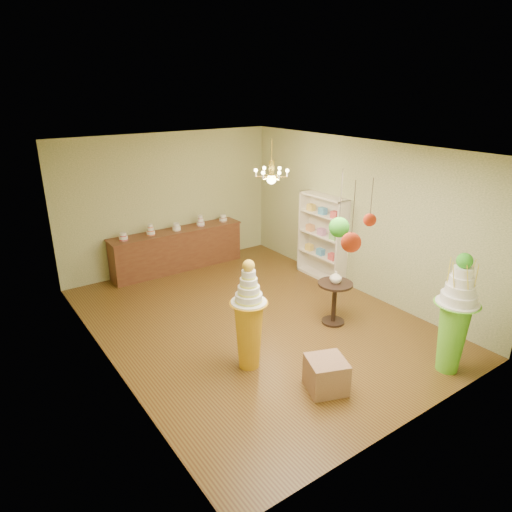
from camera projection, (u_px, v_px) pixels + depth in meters
floor at (253, 320)px, 8.10m from camera, size 6.50×6.50×0.00m
ceiling at (253, 149)px, 7.04m from camera, size 6.50×6.50×0.00m
wall_back at (169, 202)px, 10.06m from camera, size 5.00×0.04×3.00m
wall_front at (419, 317)px, 5.08m from camera, size 5.00×0.04×3.00m
wall_left at (103, 274)px, 6.23m from camera, size 0.04×6.50×3.00m
wall_right at (358, 217)px, 8.91m from camera, size 0.04×6.50×3.00m
pedestal_green at (454, 322)px, 6.44m from camera, size 0.77×0.77×1.82m
pedestal_orange at (249, 325)px, 6.57m from camera, size 0.58×0.58×1.69m
burlap_riser at (326, 375)px, 6.20m from camera, size 0.65×0.65×0.46m
sideboard at (178, 249)px, 10.21m from camera, size 3.04×0.54×1.16m
shelving_unit at (322, 237)px, 9.65m from camera, size 0.33×1.20×1.80m
round_table at (334, 297)px, 7.86m from camera, size 0.74×0.74×0.76m
vase at (336, 277)px, 7.72m from camera, size 0.25×0.25×0.22m
pom_red_left at (351, 242)px, 4.96m from camera, size 0.22×0.22×0.80m
pom_green_mid at (339, 227)px, 5.65m from camera, size 0.25×0.25×0.86m
pom_red_right at (370, 220)px, 4.99m from camera, size 0.14×0.14×0.53m
chandelier at (271, 177)px, 8.59m from camera, size 0.87×0.87×0.85m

